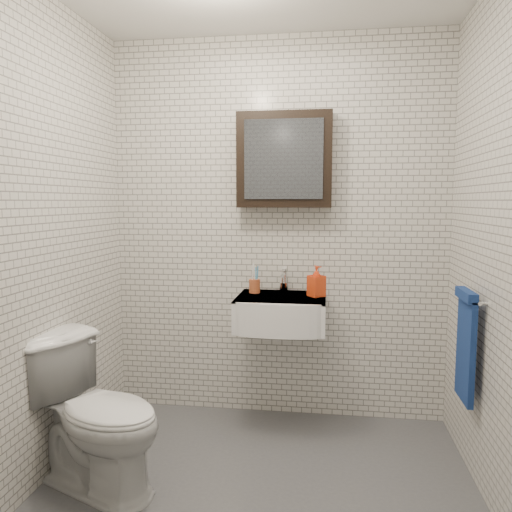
% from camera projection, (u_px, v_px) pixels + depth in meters
% --- Properties ---
extents(ground, '(2.20, 2.00, 0.01)m').
position_uv_depth(ground, '(256.00, 495.00, 2.45)').
color(ground, '#4D4F55').
rests_on(ground, ground).
extents(room_shell, '(2.22, 2.02, 2.51)m').
position_uv_depth(room_shell, '(256.00, 196.00, 2.29)').
color(room_shell, silver).
rests_on(room_shell, ground).
extents(washbasin, '(0.55, 0.50, 0.20)m').
position_uv_depth(washbasin, '(281.00, 312.00, 3.08)').
color(washbasin, white).
rests_on(washbasin, room_shell).
extents(faucet, '(0.06, 0.20, 0.15)m').
position_uv_depth(faucet, '(284.00, 282.00, 3.26)').
color(faucet, silver).
rests_on(faucet, washbasin).
extents(mirror_cabinet, '(0.60, 0.15, 0.60)m').
position_uv_depth(mirror_cabinet, '(284.00, 160.00, 3.17)').
color(mirror_cabinet, black).
rests_on(mirror_cabinet, room_shell).
extents(towel_rail, '(0.09, 0.30, 0.58)m').
position_uv_depth(towel_rail, '(466.00, 341.00, 2.56)').
color(towel_rail, silver).
rests_on(towel_rail, room_shell).
extents(toothbrush_cup, '(0.09, 0.09, 0.19)m').
position_uv_depth(toothbrush_cup, '(255.00, 285.00, 3.22)').
color(toothbrush_cup, '#A74D29').
rests_on(toothbrush_cup, washbasin).
extents(soap_bottle, '(0.12, 0.12, 0.19)m').
position_uv_depth(soap_bottle, '(316.00, 281.00, 3.10)').
color(soap_bottle, '#E24F17').
rests_on(soap_bottle, washbasin).
extents(toilet, '(0.86, 0.69, 0.77)m').
position_uv_depth(toilet, '(96.00, 414.00, 2.48)').
color(toilet, white).
rests_on(toilet, ground).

